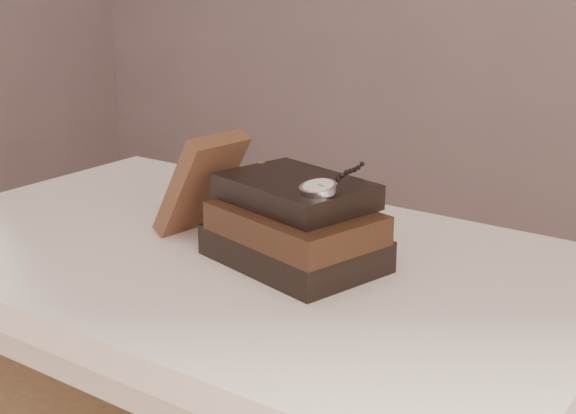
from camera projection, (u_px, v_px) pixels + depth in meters
The scene contains 5 objects.
table at pixel (237, 310), 1.14m from camera, with size 1.00×0.60×0.75m.
book_stack at pixel (295, 226), 1.04m from camera, with size 0.25×0.21×0.11m.
journal at pixel (201, 184), 1.14m from camera, with size 0.02×0.10×0.16m, color #3E2517.
pocket_watch at pixel (321, 186), 0.98m from camera, with size 0.06×0.15×0.02m.
eyeglasses at pixel (298, 193), 1.14m from camera, with size 0.12×0.13×0.04m.
Camera 1 is at (0.66, -0.46, 1.14)m, focal length 50.19 mm.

